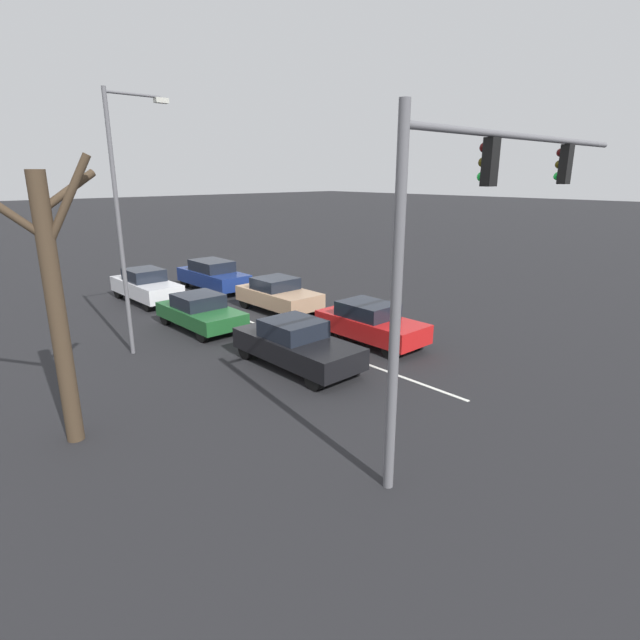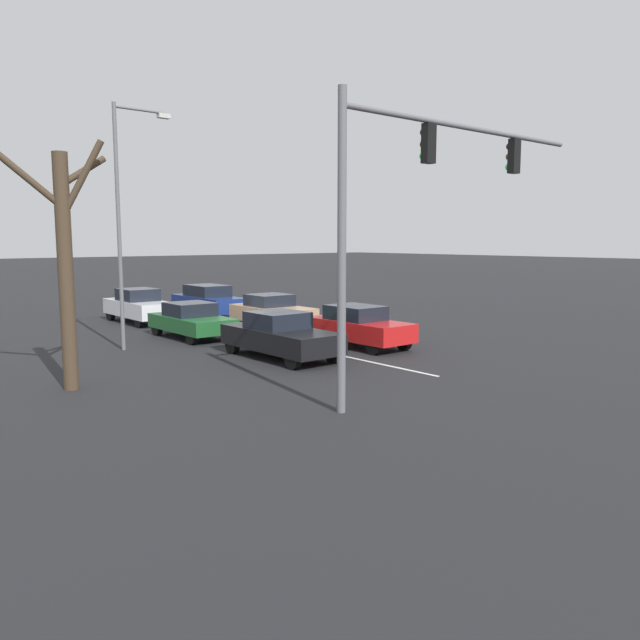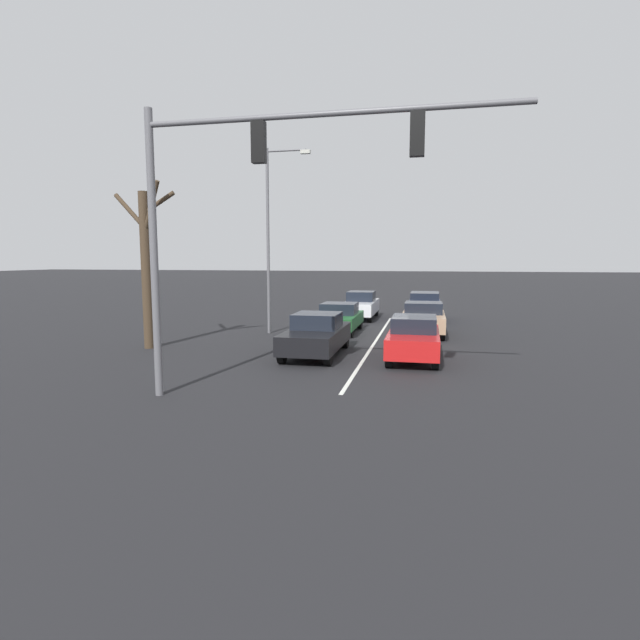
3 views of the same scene
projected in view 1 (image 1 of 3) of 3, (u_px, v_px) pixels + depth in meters
The scene contains 11 objects.
ground_plane at pixel (240, 318), 21.65m from camera, with size 240.00×240.00×0.00m, color black.
lane_stripe_left_divider at pixel (277, 331), 19.80m from camera, with size 0.12×17.22×0.01m, color silver.
car_red_leftlane_front at pixel (370, 323), 18.28m from camera, with size 1.74×4.24×1.51m.
car_black_midlane_front at pixel (296, 344), 16.00m from camera, with size 1.86×4.59×1.54m.
car_tan_leftlane_second at pixel (278, 295), 22.57m from camera, with size 1.93×4.13×1.51m.
car_darkgreen_midlane_second at pixel (200, 311), 19.98m from camera, with size 1.87×4.14×1.41m.
car_navy_leftlane_third at pixel (213, 275), 26.54m from camera, with size 1.80×4.68×1.62m.
car_white_midlane_third at pixel (146, 286), 24.19m from camera, with size 1.75×4.56×1.61m.
traffic_signal_gantry at pixel (477, 215), 10.18m from camera, with size 9.00×0.37×7.19m.
street_lamp_right_shoulder at pixel (124, 209), 16.17m from camera, with size 2.11×0.24×8.56m.
bare_tree_near at pixel (55, 298), 10.81m from camera, with size 2.74×1.05×6.44m.
Camera 1 is at (11.48, 17.69, 6.01)m, focal length 28.00 mm.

